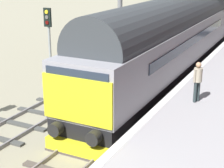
{
  "coord_description": "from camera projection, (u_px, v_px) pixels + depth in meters",
  "views": [
    {
      "loc": [
        6.1,
        -11.15,
        6.25
      ],
      "look_at": [
        0.2,
        0.5,
        1.98
      ],
      "focal_mm": 58.36,
      "sensor_mm": 36.0,
      "label": 1
    }
  ],
  "objects": [
    {
      "name": "signal_post_mid",
      "position": [
        49.0,
        35.0,
        19.52
      ],
      "size": [
        0.44,
        0.22,
        4.13
      ],
      "color": "gray",
      "rests_on": "ground"
    },
    {
      "name": "waiting_passenger",
      "position": [
        198.0,
        78.0,
        14.41
      ],
      "size": [
        0.45,
        0.48,
        1.64
      ],
      "rotation": [
        0.0,
        0.0,
        1.17
      ],
      "color": "#293637",
      "rests_on": "station_platform"
    },
    {
      "name": "track_adjacent_west",
      "position": [
        31.0,
        118.0,
        15.46
      ],
      "size": [
        2.5,
        60.0,
        0.15
      ],
      "color": "slate",
      "rests_on": "ground"
    },
    {
      "name": "diesel_locomotive",
      "position": [
        171.0,
        36.0,
        20.16
      ],
      "size": [
        2.74,
        20.11,
        4.68
      ],
      "color": "black",
      "rests_on": "ground"
    },
    {
      "name": "station_platform",
      "position": [
        195.0,
        144.0,
        12.32
      ],
      "size": [
        4.0,
        44.0,
        1.01
      ],
      "color": "#9E9DA0",
      "rests_on": "ground"
    },
    {
      "name": "ground_plane",
      "position": [
        102.0,
        136.0,
        14.02
      ],
      "size": [
        140.0,
        140.0,
        0.0
      ],
      "primitive_type": "plane",
      "color": "gray",
      "rests_on": "ground"
    },
    {
      "name": "track_main",
      "position": [
        102.0,
        134.0,
        14.0
      ],
      "size": [
        2.5,
        60.0,
        0.15
      ],
      "color": "slate",
      "rests_on": "ground"
    }
  ]
}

